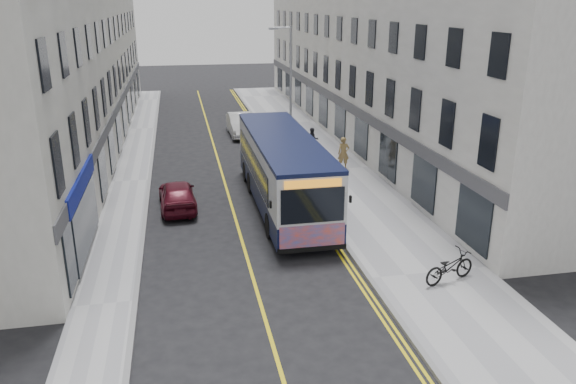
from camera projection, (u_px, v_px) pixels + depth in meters
name	position (u px, v px, depth m)	size (l,w,h in m)	color
ground	(252.00, 275.00, 20.13)	(140.00, 140.00, 0.00)	black
pavement_east	(331.00, 170.00, 32.39)	(4.50, 64.00, 0.12)	#99999C
pavement_west	(131.00, 182.00, 30.32)	(2.00, 64.00, 0.12)	#99999C
kerb_east	(293.00, 172.00, 31.97)	(0.18, 64.00, 0.13)	slate
kerb_west	(150.00, 180.00, 30.50)	(0.18, 64.00, 0.13)	slate
road_centre_line	(223.00, 177.00, 31.26)	(0.12, 64.00, 0.01)	yellow
road_dbl_yellow_inner	(286.00, 174.00, 31.91)	(0.10, 64.00, 0.01)	yellow
road_dbl_yellow_outer	(289.00, 173.00, 31.95)	(0.10, 64.00, 0.01)	yellow
terrace_east	(372.00, 43.00, 39.61)	(6.00, 46.00, 13.00)	silver
terrace_west	(66.00, 47.00, 35.84)	(6.00, 46.00, 13.00)	silver
streetlamp	(289.00, 91.00, 32.46)	(1.32, 0.18, 8.00)	#9B9EA3
city_bus	(283.00, 169.00, 26.23)	(2.75, 11.82, 3.43)	black
bicycle	(450.00, 267.00, 19.29)	(0.73, 2.10, 1.10)	black
pedestrian_near	(344.00, 153.00, 32.14)	(0.67, 0.44, 1.85)	olive
pedestrian_far	(313.00, 140.00, 35.80)	(0.76, 0.59, 1.56)	black
car_white	(241.00, 125.00, 40.71)	(1.67, 4.78, 1.57)	silver
car_maroon	(177.00, 195.00, 26.34)	(1.65, 4.10, 1.40)	#490C18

